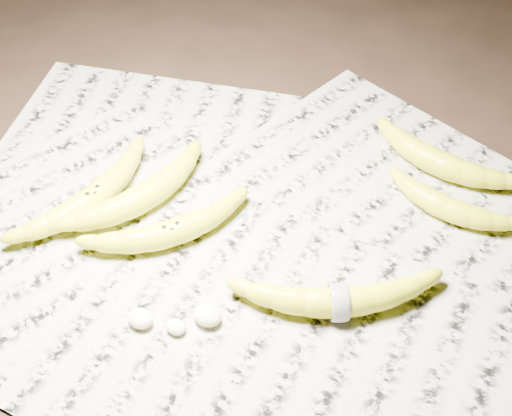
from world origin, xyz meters
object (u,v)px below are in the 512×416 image
at_px(banana_left_b, 144,195).
at_px(banana_center, 171,231).
at_px(banana_upper_b, 449,207).
at_px(banana_left_a, 93,197).
at_px(banana_taped, 339,301).
at_px(banana_upper_a, 439,161).

bearing_deg(banana_left_b, banana_center, -99.22).
bearing_deg(banana_upper_b, banana_left_a, -149.48).
xyz_separation_m(banana_left_b, banana_taped, (0.30, -0.04, -0.00)).
distance_m(banana_center, banana_upper_b, 0.37).
distance_m(banana_left_a, banana_upper_a, 0.48).
height_order(banana_left_a, banana_left_b, banana_left_b).
bearing_deg(banana_taped, banana_upper_a, 52.96).
distance_m(banana_upper_a, banana_upper_b, 0.09).
relative_size(banana_left_a, banana_taped, 0.95).
xyz_separation_m(banana_left_a, banana_left_b, (0.06, 0.03, 0.00)).
bearing_deg(banana_taped, banana_left_b, 141.79).
distance_m(banana_left_a, banana_upper_b, 0.47).
bearing_deg(banana_left_b, banana_taped, -76.82).
height_order(banana_left_b, banana_center, banana_left_b).
bearing_deg(banana_upper_a, banana_left_b, -134.45).
relative_size(banana_center, banana_upper_a, 1.03).
bearing_deg(banana_left_a, banana_upper_a, -42.72).
distance_m(banana_center, banana_taped, 0.23).
bearing_deg(banana_upper_a, banana_upper_b, -54.73).
height_order(banana_upper_a, banana_upper_b, banana_upper_a).
distance_m(banana_left_b, banana_center, 0.08).
relative_size(banana_left_b, banana_center, 1.02).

